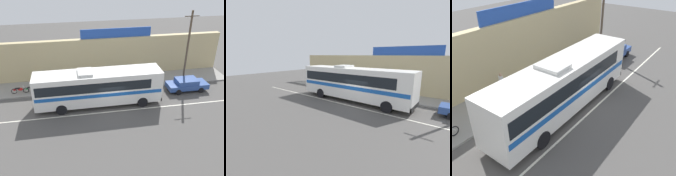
# 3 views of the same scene
# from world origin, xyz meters

# --- Properties ---
(ground_plane) EXTENTS (70.00, 70.00, 0.00)m
(ground_plane) POSITION_xyz_m (0.00, 0.00, 0.00)
(ground_plane) COLOR #4F4C49
(sidewalk_slab) EXTENTS (30.00, 3.60, 0.14)m
(sidewalk_slab) POSITION_xyz_m (0.00, 5.20, 0.07)
(sidewalk_slab) COLOR gray
(sidewalk_slab) RESTS_ON ground_plane
(storefront_facade) EXTENTS (30.00, 0.70, 4.80)m
(storefront_facade) POSITION_xyz_m (0.00, 7.35, 2.40)
(storefront_facade) COLOR tan
(storefront_facade) RESTS_ON ground_plane
(storefront_billboard) EXTENTS (8.31, 0.12, 1.10)m
(storefront_billboard) POSITION_xyz_m (1.91, 7.35, 5.35)
(storefront_billboard) COLOR #234CAD
(storefront_billboard) RESTS_ON storefront_facade
(road_center_stripe) EXTENTS (30.00, 0.14, 0.01)m
(road_center_stripe) POSITION_xyz_m (0.00, -0.80, 0.00)
(road_center_stripe) COLOR silver
(road_center_stripe) RESTS_ON ground_plane
(intercity_bus) EXTENTS (12.39, 2.69, 3.78)m
(intercity_bus) POSITION_xyz_m (-1.19, 0.83, 2.07)
(intercity_bus) COLOR white
(intercity_bus) RESTS_ON ground_plane
(motorcycle_red) EXTENTS (1.83, 0.56, 0.94)m
(motorcycle_red) POSITION_xyz_m (-9.24, 4.25, 0.57)
(motorcycle_red) COLOR black
(motorcycle_red) RESTS_ON sidewalk_slab
(motorcycle_purple) EXTENTS (1.97, 0.56, 0.94)m
(motorcycle_purple) POSITION_xyz_m (-7.93, 4.26, 0.57)
(motorcycle_purple) COLOR black
(motorcycle_purple) RESTS_ON sidewalk_slab
(pedestrian_near_shop) EXTENTS (0.30, 0.48, 1.76)m
(pedestrian_near_shop) POSITION_xyz_m (-2.48, 5.53, 1.17)
(pedestrian_near_shop) COLOR brown
(pedestrian_near_shop) RESTS_ON sidewalk_slab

